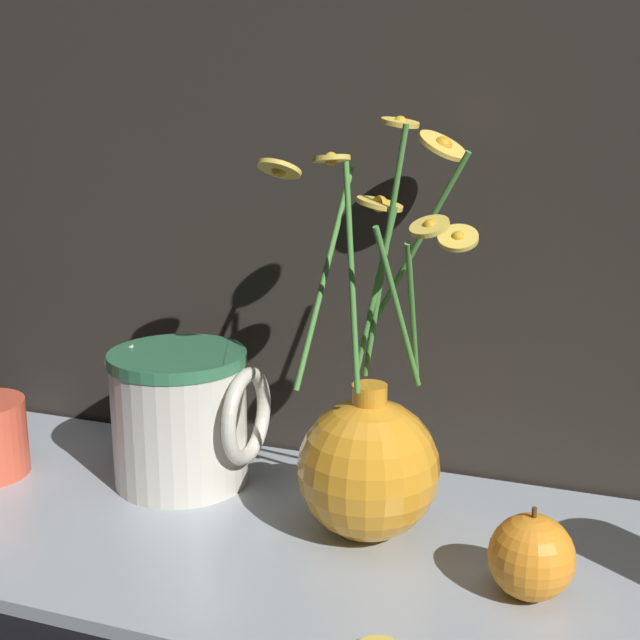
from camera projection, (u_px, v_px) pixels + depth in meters
ground_plane at (304, 548)px, 0.80m from camera, size 6.00×6.00×0.00m
shelf at (304, 542)px, 0.80m from camera, size 0.88×0.35×0.01m
vase_with_flowers at (369, 458)px, 0.78m from camera, size 0.20×0.20×0.37m
ceramic_pitcher at (182, 412)px, 0.89m from camera, size 0.16×0.14×0.15m
orange_fruit at (531, 557)px, 0.69m from camera, size 0.07×0.07×0.08m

